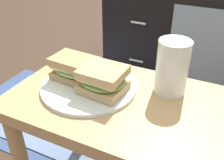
# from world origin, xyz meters

# --- Properties ---
(side_table) EXTENTS (0.56, 0.36, 0.46)m
(side_table) POSITION_xyz_m (0.00, 0.00, 0.37)
(side_table) COLOR tan
(side_table) RESTS_ON ground
(tv_cabinet) EXTENTS (0.96, 0.46, 0.58)m
(tv_cabinet) POSITION_xyz_m (0.06, 0.95, 0.29)
(tv_cabinet) COLOR black
(tv_cabinet) RESTS_ON ground
(area_rug) EXTENTS (0.96, 0.61, 0.01)m
(area_rug) POSITION_xyz_m (-0.48, 0.31, 0.00)
(area_rug) COLOR #384C72
(area_rug) RESTS_ON ground
(plate) EXTENTS (0.26, 0.26, 0.01)m
(plate) POSITION_xyz_m (-0.09, 0.01, 0.47)
(plate) COLOR silver
(plate) RESTS_ON side_table
(sandwich_front) EXTENTS (0.14, 0.10, 0.07)m
(sandwich_front) POSITION_xyz_m (-0.14, 0.02, 0.50)
(sandwich_front) COLOR tan
(sandwich_front) RESTS_ON plate
(sandwich_back) EXTENTS (0.13, 0.12, 0.07)m
(sandwich_back) POSITION_xyz_m (-0.04, -0.00, 0.50)
(sandwich_back) COLOR tan
(sandwich_back) RESTS_ON plate
(beer_glass) EXTENTS (0.08, 0.08, 0.15)m
(beer_glass) POSITION_xyz_m (0.11, 0.09, 0.53)
(beer_glass) COLOR silver
(beer_glass) RESTS_ON side_table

